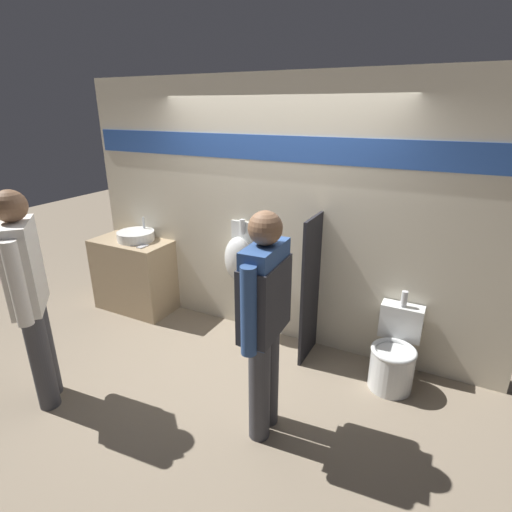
{
  "coord_description": "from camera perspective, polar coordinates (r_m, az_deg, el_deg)",
  "views": [
    {
      "loc": [
        1.64,
        -3.01,
        2.39
      ],
      "look_at": [
        0.0,
        0.17,
        1.05
      ],
      "focal_mm": 28.0,
      "sensor_mm": 36.0,
      "label": 1
    }
  ],
  "objects": [
    {
      "name": "toilet",
      "position": [
        3.91,
        19.11,
        -13.31
      ],
      "size": [
        0.4,
        0.56,
        0.85
      ],
      "color": "silver",
      "rests_on": "ground_plane"
    },
    {
      "name": "urinal_near_counter",
      "position": [
        4.27,
        -2.39,
        -0.46
      ],
      "size": [
        0.32,
        0.26,
        1.28
      ],
      "color": "silver",
      "rests_on": "ground_plane"
    },
    {
      "name": "sink_basin",
      "position": [
        4.98,
        -16.78,
        2.79
      ],
      "size": [
        0.44,
        0.44,
        0.25
      ],
      "color": "silver",
      "rests_on": "sink_counter"
    },
    {
      "name": "person_with_lanyard",
      "position": [
        3.63,
        -29.68,
        -4.66
      ],
      "size": [
        0.5,
        0.48,
        1.84
      ],
      "rotation": [
        0.0,
        0.0,
        2.39
      ],
      "color": "#3D3D42",
      "rests_on": "ground_plane"
    },
    {
      "name": "display_wall",
      "position": [
        4.1,
        2.77,
        5.96
      ],
      "size": [
        4.6,
        0.07,
        2.7
      ],
      "color": "beige",
      "rests_on": "ground_plane"
    },
    {
      "name": "ground_plane",
      "position": [
        4.19,
        -1.1,
        -14.33
      ],
      "size": [
        16.0,
        16.0,
        0.0
      ],
      "primitive_type": "plane",
      "color": "gray"
    },
    {
      "name": "divider_near_counter",
      "position": [
        3.91,
        7.76,
        -4.79
      ],
      "size": [
        0.03,
        0.46,
        1.46
      ],
      "color": "black",
      "rests_on": "ground_plane"
    },
    {
      "name": "person_in_vest",
      "position": [
        2.85,
        1.23,
        -8.14
      ],
      "size": [
        0.24,
        0.62,
        1.77
      ],
      "rotation": [
        0.0,
        0.0,
        1.61
      ],
      "color": "#3D3D42",
      "rests_on": "ground_plane"
    },
    {
      "name": "cell_phone",
      "position": [
        4.74,
        -15.88,
        1.34
      ],
      "size": [
        0.07,
        0.14,
        0.01
      ],
      "color": "#B7B7BC",
      "rests_on": "sink_counter"
    },
    {
      "name": "sink_counter",
      "position": [
        5.15,
        -17.0,
        -2.61
      ],
      "size": [
        0.96,
        0.5,
        0.89
      ],
      "color": "tan",
      "rests_on": "ground_plane"
    }
  ]
}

